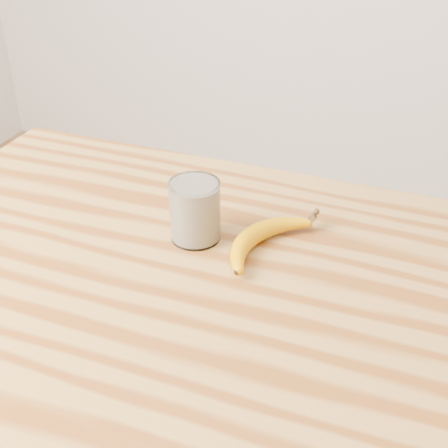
% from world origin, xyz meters
% --- Properties ---
extents(table, '(1.20, 0.80, 0.90)m').
position_xyz_m(table, '(0.00, 0.00, 0.77)').
color(table, olive).
rests_on(table, ground).
extents(smoothie_glass, '(0.08, 0.08, 0.10)m').
position_xyz_m(smoothie_glass, '(-0.11, 0.13, 0.95)').
color(smoothie_glass, white).
rests_on(smoothie_glass, table).
extents(banana, '(0.17, 0.27, 0.03)m').
position_xyz_m(banana, '(-0.02, 0.15, 0.92)').
color(banana, '#C47F00').
rests_on(banana, table).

